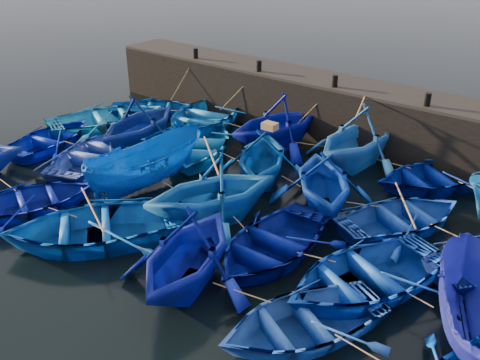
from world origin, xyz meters
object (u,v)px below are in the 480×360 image
Objects in this scene: boat_8 at (197,143)px; wooden_crate at (270,126)px; boat_0 at (154,108)px; boat_13 at (52,138)px.

wooden_crate is (3.93, -0.32, 1.80)m from boat_8.
boat_8 is at bearing -153.66° from boat_0.
boat_0 is at bearing -107.32° from boat_13.
boat_13 is at bearing 135.27° from boat_0.
boat_8 reaches higher than boat_13.
boat_8 reaches higher than boat_0.
boat_0 is 0.79× the size of boat_8.
boat_8 is 10.28× the size of wooden_crate.
wooden_crate reaches higher than boat_0.
boat_13 is at bearing -162.30° from wooden_crate.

